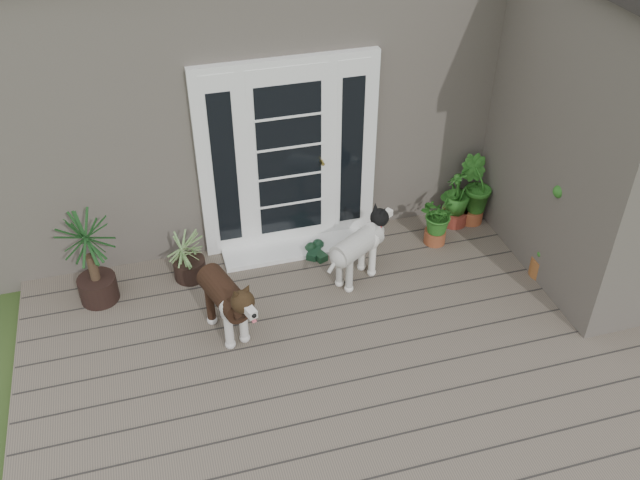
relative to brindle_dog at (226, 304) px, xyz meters
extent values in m
cube|color=#6B5B4C|center=(1.14, -0.92, -0.42)|extent=(6.20, 4.60, 0.12)
cube|color=#665E54|center=(1.14, 3.33, 1.07)|extent=(7.40, 4.00, 3.10)
cube|color=#665E54|center=(4.04, 0.18, 1.07)|extent=(1.60, 2.40, 3.10)
cube|color=white|center=(0.94, 1.28, 0.72)|extent=(1.90, 0.14, 2.15)
cube|color=white|center=(0.94, 1.08, -0.33)|extent=(1.60, 0.40, 0.05)
imported|color=#1D621C|center=(2.48, 0.79, -0.08)|extent=(0.58, 0.58, 0.55)
imported|color=#26631C|center=(3.06, 1.06, -0.05)|extent=(0.57, 0.57, 0.62)
imported|color=#1B5418|center=(2.85, 1.08, -0.07)|extent=(0.52, 0.52, 0.57)
camera|label=1|loc=(-0.47, -4.87, 4.32)|focal=38.81mm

